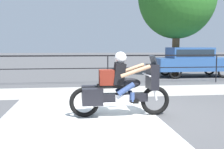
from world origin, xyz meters
TOP-DOWN VIEW (x-y plane):
  - ground_plane at (0.00, 0.00)m, footprint 120.00×120.00m
  - sidewalk_band at (0.00, 3.40)m, footprint 44.00×2.40m
  - crosswalk_band at (-1.34, -0.20)m, footprint 3.71×6.00m
  - fence_railing at (0.00, 5.41)m, footprint 36.00×0.05m
  - motorcycle at (-0.39, -0.26)m, footprint 2.46×0.76m
  - parked_car at (4.92, 7.74)m, footprint 4.30×1.76m

SIDE VIEW (x-z plane):
  - ground_plane at x=0.00m, z-range 0.00..0.00m
  - crosswalk_band at x=-1.34m, z-range 0.00..0.01m
  - sidewalk_band at x=0.00m, z-range 0.00..0.01m
  - motorcycle at x=-0.39m, z-range -0.08..1.48m
  - parked_car at x=4.92m, z-range 0.12..1.73m
  - fence_railing at x=0.00m, z-range 0.37..1.67m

